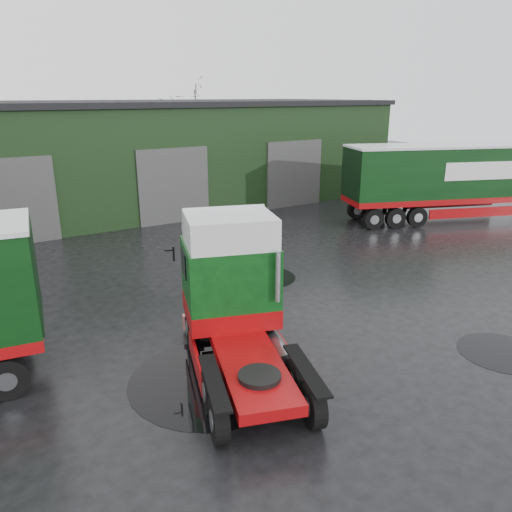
{
  "coord_description": "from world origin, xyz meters",
  "views": [
    {
      "loc": [
        -8.5,
        -10.78,
        6.67
      ],
      "look_at": [
        -0.3,
        2.14,
        1.7
      ],
      "focal_mm": 35.0,
      "sensor_mm": 36.0,
      "label": 1
    }
  ],
  "objects": [
    {
      "name": "ground",
      "position": [
        0.0,
        0.0,
        0.0
      ],
      "size": [
        100.0,
        100.0,
        0.0
      ],
      "primitive_type": "plane",
      "color": "black"
    },
    {
      "name": "puddle_3",
      "position": [
        3.61,
        -4.19,
        0.0
      ],
      "size": [
        2.34,
        2.34,
        0.01
      ],
      "primitive_type": "cylinder",
      "color": "black",
      "rests_on": "ground"
    },
    {
      "name": "puddle_0",
      "position": [
        -3.71,
        -1.18,
        0.0
      ],
      "size": [
        4.05,
        4.05,
        0.01
      ],
      "primitive_type": "cylinder",
      "color": "black",
      "rests_on": "ground"
    },
    {
      "name": "wash_bucket",
      "position": [
        -0.49,
        0.91,
        0.16
      ],
      "size": [
        0.35,
        0.35,
        0.31
      ],
      "primitive_type": "cylinder",
      "rotation": [
        0.0,
        0.0,
        -0.03
      ],
      "color": "#061797",
      "rests_on": "ground"
    },
    {
      "name": "lorry_right",
      "position": [
        15.3,
        6.3,
        2.09
      ],
      "size": [
        15.8,
        8.29,
        4.17
      ],
      "primitive_type": null,
      "rotation": [
        0.0,
        0.0,
        -1.94
      ],
      "color": "silver",
      "rests_on": "ground"
    },
    {
      "name": "hero_tractor",
      "position": [
        -2.97,
        -1.53,
        1.91
      ],
      "size": [
        4.42,
        6.66,
        3.82
      ],
      "primitive_type": null,
      "rotation": [
        0.0,
        0.0,
        -0.32
      ],
      "color": "#0C3E12",
      "rests_on": "ground"
    },
    {
      "name": "tree_back_b",
      "position": [
        10.0,
        30.0,
        3.75
      ],
      "size": [
        4.4,
        4.4,
        7.5
      ],
      "primitive_type": null,
      "color": "black",
      "rests_on": "ground"
    },
    {
      "name": "warehouse",
      "position": [
        2.0,
        20.0,
        3.16
      ],
      "size": [
        32.4,
        12.4,
        6.3
      ],
      "color": "black",
      "rests_on": "ground"
    },
    {
      "name": "puddle_1",
      "position": [
        1.28,
        4.21,
        0.0
      ],
      "size": [
        2.58,
        2.58,
        0.01
      ],
      "primitive_type": "cylinder",
      "color": "black",
      "rests_on": "ground"
    }
  ]
}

